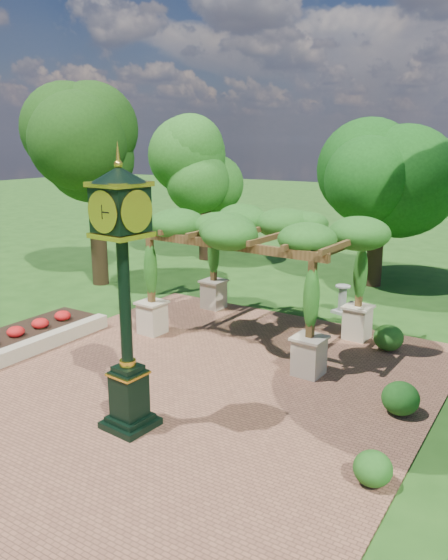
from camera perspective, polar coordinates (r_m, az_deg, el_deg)
The scene contains 13 objects.
ground at distance 11.82m, azimuth -6.70°, elevation -12.98°, with size 120.00×120.00×0.00m, color #1E4714.
brick_plaza at distance 12.52m, azimuth -3.77°, elevation -11.18°, with size 10.00×12.00×0.04m, color brown.
border_wall at distance 15.14m, azimuth -19.23°, elevation -6.60°, with size 0.35×5.00×0.40m, color #C6B793.
flower_bed at distance 15.83m, azimuth -21.27°, elevation -5.94°, with size 1.50×5.00×0.36m, color red.
pedestal_clock at distance 10.00m, azimuth -10.46°, elevation 0.27°, with size 1.07×1.07×5.05m.
pergola at distance 14.82m, azimuth 3.22°, elevation 4.88°, with size 5.90×3.87×3.62m.
sundial at distance 17.94m, azimuth 12.25°, elevation -2.16°, with size 0.63×0.63×0.92m.
shrub_front at distance 9.54m, azimuth 15.29°, elevation -18.47°, with size 0.63×0.63×0.57m, color #1F5317.
shrub_mid at distance 11.78m, azimuth 17.97°, elevation -11.68°, with size 0.76×0.76×0.68m, color #1A4E16.
shrub_back at distance 15.04m, azimuth 16.80°, elevation -5.77°, with size 0.78×0.78×0.70m, color #235619.
tree_west_near at distance 21.05m, azimuth -13.50°, elevation 13.12°, with size 4.17×4.17×7.39m.
tree_west_far at distance 25.05m, azimuth -2.06°, elevation 11.88°, with size 3.14×3.14×6.30m.
tree_north at distance 21.08m, azimuth 16.08°, elevation 11.40°, with size 3.77×3.77×6.57m.
Camera 1 is at (6.74, -8.06, 5.43)m, focal length 35.00 mm.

